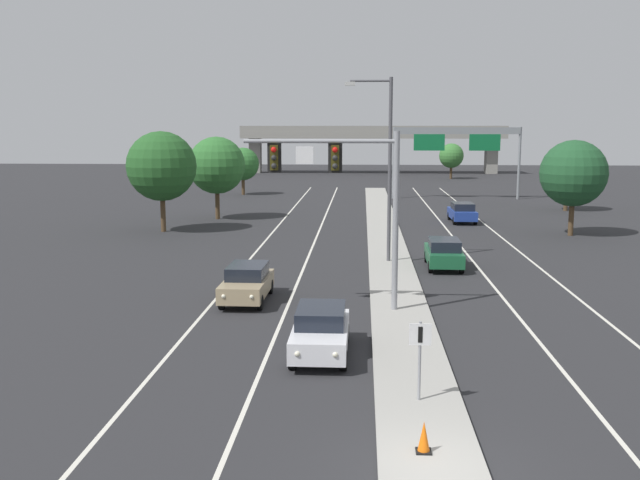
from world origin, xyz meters
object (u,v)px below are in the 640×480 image
Objects in this scene: tree_far_right_b at (451,156)px; tree_far_left_c at (161,166)px; street_lamp_median at (386,159)px; car_oncoming_white at (321,330)px; tree_far_right_a at (574,173)px; tree_far_left_a at (243,164)px; highway_sign_gantry at (457,140)px; overhead_signal_mast at (347,183)px; tree_far_left_b at (217,165)px; car_oncoming_tan at (247,282)px; traffic_cone_median_nose at (424,437)px; car_receding_green at (444,253)px; car_receding_blue at (462,212)px; tree_far_right_c at (568,168)px; median_sign_post at (420,349)px.

tree_far_left_c is (-27.23, -55.03, 1.37)m from tree_far_right_b.
street_lamp_median is 17.37m from car_oncoming_white.
tree_far_right_a is 1.27× the size of tree_far_left_a.
highway_sign_gantry is 23.44m from tree_far_left_a.
tree_far_left_a is at bearing 103.95° from overhead_signal_mast.
tree_far_left_c reaches higher than car_oncoming_white.
car_oncoming_tan is at bearing -76.13° from tree_far_left_b.
tree_far_left_c is (-15.80, 35.34, 4.21)m from traffic_cone_median_nose.
street_lamp_median is at bearing -140.02° from tree_far_right_a.
car_oncoming_white is 0.34× the size of highway_sign_gantry.
car_oncoming_tan is 1.00× the size of car_receding_green.
tree_far_right_b is 0.98× the size of tree_far_left_a.
tree_far_right_a is 40.18m from tree_far_left_a.
tree_far_left_c is (-22.29, -6.36, 3.89)m from car_receding_blue.
street_lamp_median reaches higher than car_receding_blue.
tree_far_right_c is at bearing 75.96° from tree_far_right_a.
tree_far_right_b is at bearing 45.18° from tree_far_left_a.
car_oncoming_white is at bearing -64.94° from tree_far_left_c.
tree_far_right_c is 35.99m from tree_far_left_c.
highway_sign_gantry is 29.93m from tree_far_right_b.
street_lamp_median reaches higher than tree_far_left_a.
tree_far_right_c is (3.81, 15.25, -0.50)m from tree_far_right_a.
car_receding_blue is at bearing 15.93° from tree_far_left_c.
tree_far_left_b reaches higher than car_oncoming_white.
car_receding_green is at bearing -66.82° from tree_far_left_a.
tree_far_left_a is (-23.04, 3.34, -2.75)m from highway_sign_gantry.
car_oncoming_tan is 0.87× the size of tree_far_right_b.
traffic_cone_median_nose is at bearing -110.47° from tree_far_right_a.
tree_far_right_c is at bearing 65.29° from car_oncoming_white.
car_receding_blue is at bearing 79.42° from car_receding_green.
car_oncoming_tan is at bearing -115.64° from car_receding_blue.
tree_far_left_b is 1.29× the size of tree_far_left_a.
car_oncoming_white is at bearing -97.61° from overhead_signal_mast.
tree_far_left_c is at bearing 146.29° from car_receding_green.
car_oncoming_white is 57.87m from tree_far_left_a.
tree_far_left_a reaches higher than tree_far_right_b.
tree_far_right_a is at bearing 60.05° from car_oncoming_white.
tree_far_left_a reaches higher than car_receding_blue.
overhead_signal_mast reaches higher than car_receding_blue.
highway_sign_gantry is 2.59× the size of tree_far_right_b.
car_oncoming_white is 30.97m from tree_far_left_c.
street_lamp_median reaches higher than overhead_signal_mast.
tree_far_right_c is (5.48, -40.04, 0.49)m from tree_far_right_b.
overhead_signal_mast is 1.00× the size of tree_far_left_c.
car_oncoming_tan is at bearing -107.81° from highway_sign_gantry.
median_sign_post is 0.49× the size of car_receding_green.
car_receding_blue reaches higher than traffic_cone_median_nose.
car_receding_green is at bearing 69.41° from car_oncoming_white.
traffic_cone_median_nose is 44.89m from tree_far_left_b.
overhead_signal_mast is 3.27× the size of median_sign_post.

